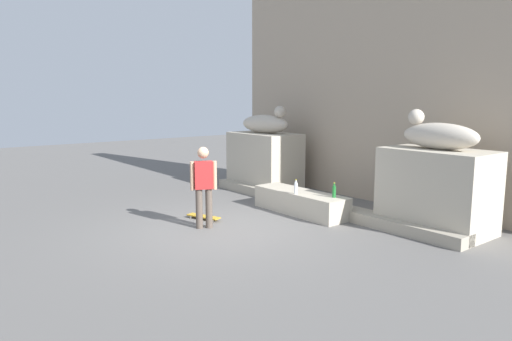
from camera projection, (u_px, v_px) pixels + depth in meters
ground_plane at (227, 228)px, 9.58m from camera, size 40.00×40.00×0.00m
facade_wall at (376, 75)px, 11.95m from camera, size 9.60×0.60×6.44m
pedestal_left at (265, 161)px, 13.52m from camera, size 2.08×1.24×1.64m
pedestal_right at (437, 190)px, 9.32m from camera, size 2.08×1.24×1.64m
statue_reclining_left at (266, 123)px, 13.32m from camera, size 1.68×0.85×0.78m
statue_reclining_right at (438, 135)px, 9.17m from camera, size 1.61×0.59×0.78m
ledge_block at (300, 202)px, 10.80m from camera, size 2.48×0.72×0.51m
skater at (204, 184)px, 9.47m from camera, size 0.34×0.49×1.67m
skateboard at (204, 217)px, 10.27m from camera, size 0.82×0.46×0.08m
bottle_green at (334, 191)px, 10.09m from camera, size 0.08×0.08×0.33m
bottle_clear at (296, 188)px, 10.47m from camera, size 0.08×0.08×0.32m
stair_step at (316, 205)px, 11.13m from camera, size 7.49×0.50×0.24m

